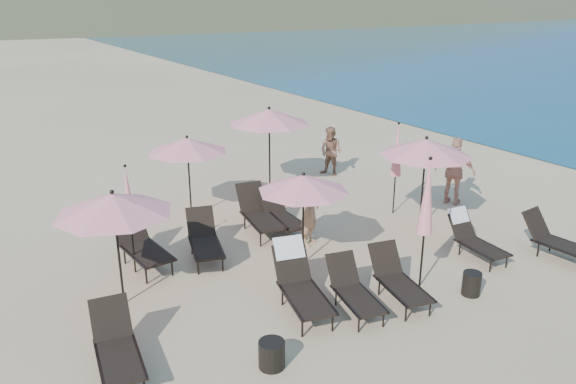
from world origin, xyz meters
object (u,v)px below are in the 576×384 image
lounger_0 (116,346)px  lounger_1 (299,281)px  side_table_1 (471,284)px  umbrella_open_4 (269,117)px  lounger_5 (557,239)px  beachgoer_b (331,152)px  lounger_4 (473,237)px  side_table_0 (272,354)px  lounger_2 (353,289)px  umbrella_closed_1 (397,151)px  umbrella_open_2 (426,147)px  beachgoer_c (455,171)px  lounger_8 (259,213)px  umbrella_closed_0 (427,198)px  umbrella_closed_2 (128,199)px  beachgoer_a (310,210)px  lounger_9 (282,215)px  lounger_3 (398,279)px  lounger_6 (141,244)px  lounger_7 (204,239)px  umbrella_open_1 (303,183)px  umbrella_open_0 (113,204)px  umbrella_open_3 (187,145)px

lounger_0 → lounger_1: size_ratio=0.88×
side_table_1 → umbrella_open_4: bearing=92.2°
lounger_5 → beachgoer_b: (-0.69, 7.46, 0.34)m
lounger_0 → umbrella_open_4: (6.16, 6.02, 1.79)m
lounger_4 → side_table_0: 5.86m
lounger_2 → lounger_5: bearing=4.8°
umbrella_closed_1 → lounger_0: bearing=-161.0°
umbrella_open_2 → lounger_2: bearing=-150.5°
beachgoer_c → lounger_8: bearing=52.2°
umbrella_closed_0 → umbrella_closed_2: size_ratio=1.14×
lounger_8 → umbrella_open_4: 3.45m
lounger_2 → beachgoer_a: (0.93, 2.83, 0.42)m
side_table_1 → umbrella_open_2: bearing=63.3°
umbrella_open_4 → lounger_0: bearing=-135.7°
lounger_9 → umbrella_closed_0: bearing=-74.7°
umbrella_closed_0 → beachgoer_a: 3.11m
lounger_3 → umbrella_closed_1: size_ratio=0.68×
lounger_1 → umbrella_closed_1: bearing=43.0°
lounger_6 → lounger_0: bearing=-119.1°
umbrella_closed_0 → beachgoer_b: bearing=68.1°
lounger_2 → lounger_8: bearing=97.8°
lounger_5 → umbrella_closed_2: size_ratio=0.71×
lounger_8 → umbrella_closed_0: bearing=-62.6°
lounger_5 → lounger_7: bearing=143.3°
umbrella_closed_2 → side_table_1: size_ratio=5.03×
umbrella_closed_2 → lounger_9: bearing=3.8°
side_table_0 → side_table_1: size_ratio=0.96×
lounger_8 → side_table_1: bearing=-59.1°
umbrella_closed_1 → side_table_1: bearing=-111.9°
side_table_0 → umbrella_closed_2: bearing=101.3°
lounger_3 → umbrella_closed_0: 1.62m
lounger_3 → side_table_0: size_ratio=3.73×
umbrella_closed_2 → lounger_0: bearing=-111.6°
lounger_0 → umbrella_open_4: size_ratio=0.67×
umbrella_open_1 → side_table_1: umbrella_open_1 is taller
lounger_4 → lounger_5: (1.47, -1.03, -0.01)m
side_table_0 → umbrella_open_0: bearing=114.4°
lounger_3 → beachgoer_a: size_ratio=1.01×
lounger_6 → umbrella_closed_2: umbrella_closed_2 is taller
lounger_2 → lounger_6: bearing=137.4°
beachgoer_b → umbrella_closed_0: bearing=-47.4°
lounger_6 → lounger_2: bearing=-60.0°
umbrella_closed_0 → umbrella_closed_1: (2.22, 3.27, -0.16)m
umbrella_open_3 → beachgoer_c: size_ratio=1.16×
lounger_4 → lounger_3: bearing=-163.1°
lounger_3 → side_table_0: (-3.06, -0.54, -0.20)m
umbrella_closed_2 → side_table_1: umbrella_closed_2 is taller
lounger_4 → lounger_1: bearing=-176.9°
lounger_5 → side_table_0: 7.23m
umbrella_open_1 → umbrella_open_4: 4.83m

